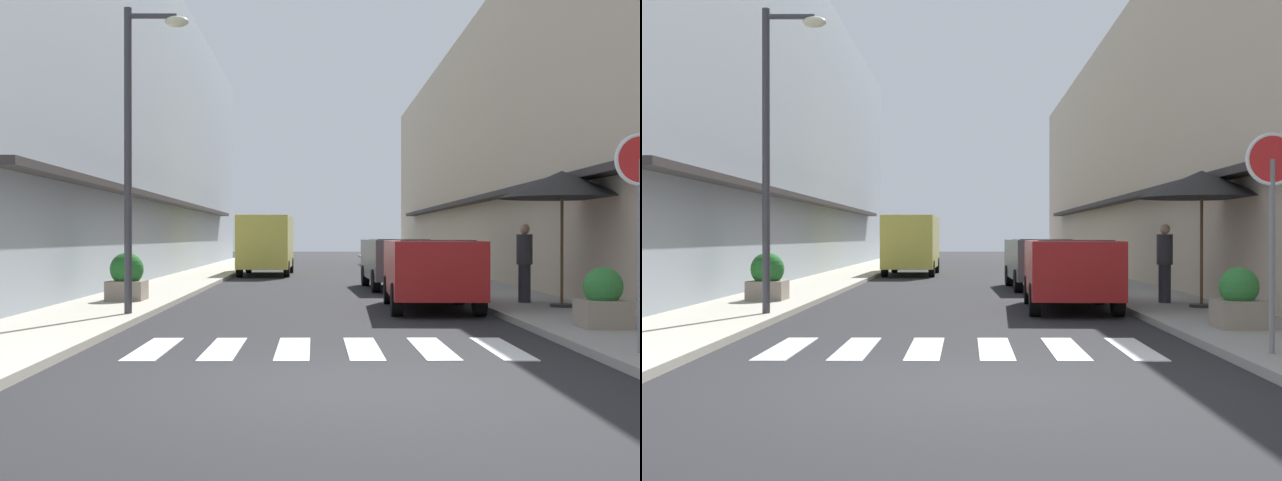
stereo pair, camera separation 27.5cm
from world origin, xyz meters
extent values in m
plane|color=#232326|center=(0.00, 19.69, 0.00)|extent=(108.29, 108.29, 0.00)
cube|color=#ADA899|center=(-4.45, 19.69, 0.06)|extent=(2.28, 68.91, 0.12)
cube|color=gray|center=(4.45, 19.69, 0.06)|extent=(2.28, 68.91, 0.12)
cube|color=#939EA8|center=(-8.09, 21.15, 5.67)|extent=(5.00, 46.30, 11.34)
cube|color=#332D2D|center=(-5.34, 21.15, 2.80)|extent=(0.50, 32.41, 0.16)
cube|color=#C6B299|center=(8.09, 21.15, 4.75)|extent=(5.00, 46.30, 9.51)
cube|color=#332D2D|center=(5.34, 21.15, 2.80)|extent=(0.50, 32.41, 0.16)
cube|color=silver|center=(-2.38, 2.77, 0.01)|extent=(0.45, 2.20, 0.01)
cube|color=silver|center=(-1.43, 2.77, 0.01)|extent=(0.45, 2.20, 0.01)
cube|color=silver|center=(-0.48, 2.77, 0.01)|extent=(0.45, 2.20, 0.01)
cube|color=silver|center=(0.47, 2.77, 0.01)|extent=(0.45, 2.20, 0.01)
cube|color=silver|center=(1.42, 2.77, 0.01)|extent=(0.45, 2.20, 0.01)
cube|color=silver|center=(2.38, 2.77, 0.01)|extent=(0.45, 2.20, 0.01)
cube|color=maroon|center=(2.25, 8.58, 0.89)|extent=(1.92, 4.31, 1.13)
cube|color=black|center=(2.25, 8.37, 1.19)|extent=(1.56, 2.43, 0.56)
cylinder|color=black|center=(1.52, 10.01, 0.32)|extent=(0.25, 0.65, 0.64)
cylinder|color=black|center=(3.11, 9.95, 0.32)|extent=(0.25, 0.65, 0.64)
cylinder|color=black|center=(1.40, 7.21, 0.32)|extent=(0.25, 0.65, 0.64)
cylinder|color=black|center=(2.99, 7.15, 0.32)|extent=(0.25, 0.65, 0.64)
cube|color=#4C5156|center=(2.25, 15.21, 0.89)|extent=(1.89, 4.52, 1.13)
cube|color=black|center=(2.25, 14.98, 1.19)|extent=(1.55, 2.55, 0.56)
cylinder|color=black|center=(1.41, 16.66, 0.32)|extent=(0.24, 0.65, 0.64)
cylinder|color=black|center=(3.00, 16.71, 0.32)|extent=(0.24, 0.65, 0.64)
cylinder|color=black|center=(1.51, 13.71, 0.32)|extent=(0.24, 0.65, 0.64)
cylinder|color=black|center=(3.10, 13.76, 0.32)|extent=(0.24, 0.65, 0.64)
cube|color=#D8CC4C|center=(-2.10, 23.75, 1.34)|extent=(2.02, 5.43, 2.03)
cube|color=black|center=(-2.10, 23.48, 2.09)|extent=(1.68, 3.05, 0.56)
cylinder|color=black|center=(-2.98, 25.54, 0.32)|extent=(0.23, 0.64, 0.64)
cylinder|color=black|center=(-1.19, 25.52, 0.32)|extent=(0.23, 0.64, 0.64)
cylinder|color=black|center=(-3.02, 21.98, 0.32)|extent=(0.23, 0.64, 0.64)
cylinder|color=black|center=(-1.23, 21.96, 0.32)|extent=(0.23, 0.64, 0.64)
cylinder|color=#38383D|center=(-3.63, 6.56, 2.94)|extent=(0.14, 0.14, 5.64)
cylinder|color=#38383D|center=(-3.18, 6.56, 5.61)|extent=(0.90, 0.10, 0.10)
ellipsoid|color=beige|center=(-2.73, 6.56, 5.51)|extent=(0.44, 0.28, 0.20)
cylinder|color=#262626|center=(4.81, 7.86, 0.15)|extent=(0.48, 0.48, 0.06)
cylinder|color=#4C3823|center=(4.81, 7.86, 1.36)|extent=(0.06, 0.06, 2.47)
cone|color=black|center=(4.81, 7.86, 2.59)|extent=(2.56, 2.56, 0.55)
cube|color=gray|center=(4.32, 4.27, 0.33)|extent=(0.72, 0.72, 0.43)
sphere|color=#2D7533|center=(4.32, 4.27, 0.76)|extent=(0.61, 0.61, 0.61)
cube|color=gray|center=(-4.38, 9.63, 0.34)|extent=(0.81, 0.81, 0.43)
sphere|color=#236628|center=(-4.38, 9.63, 0.81)|extent=(0.74, 0.74, 0.74)
cylinder|color=#282B33|center=(4.35, 8.95, 0.53)|extent=(0.26, 0.26, 0.82)
cylinder|color=#333338|center=(4.35, 8.95, 1.26)|extent=(0.34, 0.34, 0.65)
sphere|color=tan|center=(4.35, 8.95, 1.70)|extent=(0.22, 0.22, 0.22)
camera|label=1|loc=(-0.19, -8.01, 1.53)|focal=44.34mm
camera|label=2|loc=(0.08, -8.01, 1.53)|focal=44.34mm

